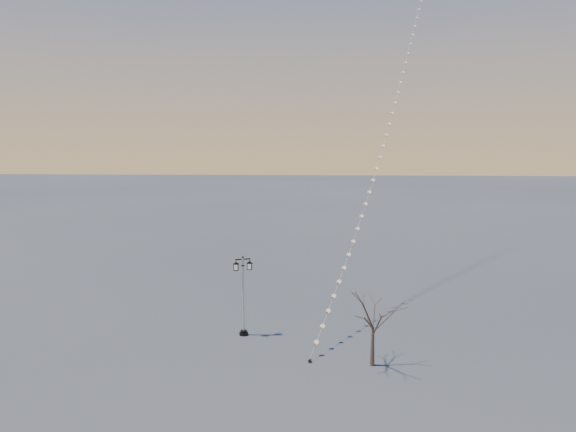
{
  "coord_description": "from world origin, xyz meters",
  "views": [
    {
      "loc": [
        1.84,
        -29.94,
        12.68
      ],
      "look_at": [
        0.09,
        4.74,
        7.57
      ],
      "focal_mm": 33.62,
      "sensor_mm": 36.0,
      "label": 1
    }
  ],
  "objects": [
    {
      "name": "street_lamp",
      "position": [
        -2.7,
        3.18,
        2.88
      ],
      "size": [
        1.28,
        0.71,
        5.2
      ],
      "rotation": [
        0.0,
        0.0,
        0.3
      ],
      "color": "black",
      "rests_on": "ground"
    },
    {
      "name": "ground",
      "position": [
        0.0,
        0.0,
        0.0
      ],
      "size": [
        300.0,
        300.0,
        0.0
      ],
      "primitive_type": "plane",
      "color": "#464647",
      "rests_on": "ground"
    },
    {
      "name": "bare_tree",
      "position": [
        5.11,
        -1.11,
        2.86
      ],
      "size": [
        2.49,
        2.49,
        4.12
      ],
      "rotation": [
        0.0,
        0.0,
        0.06
      ],
      "color": "#4E3C2A",
      "rests_on": "ground"
    },
    {
      "name": "kite_train",
      "position": [
        7.44,
        15.31,
        14.06
      ],
      "size": [
        12.26,
        33.0,
        28.33
      ],
      "rotation": [
        0.0,
        0.0,
        0.42
      ],
      "color": "black",
      "rests_on": "ground"
    }
  ]
}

